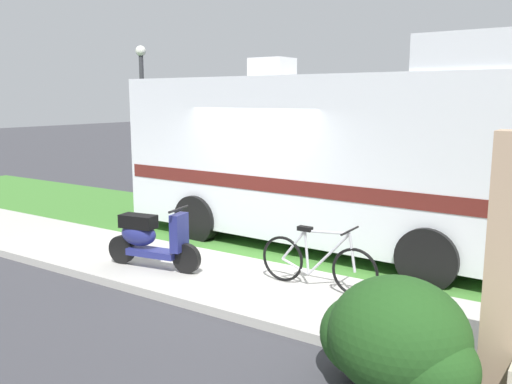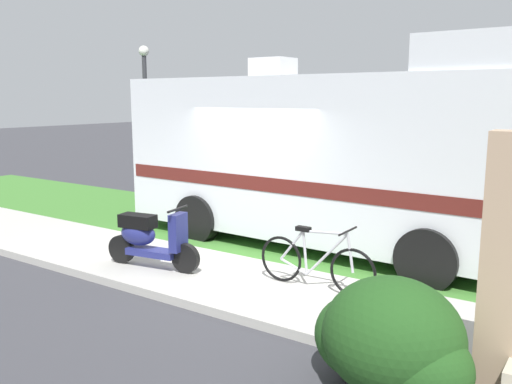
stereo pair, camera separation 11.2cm
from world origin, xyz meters
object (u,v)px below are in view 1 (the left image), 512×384
motorhome_rv (329,155)px  scooter (149,238)px  street_lamp_post (143,105)px  bicycle (317,262)px

motorhome_rv → scooter: motorhome_rv is taller
scooter → street_lamp_post: street_lamp_post is taller
street_lamp_post → motorhome_rv: bearing=-18.0°
motorhome_rv → bicycle: (0.97, -2.29, -1.19)m
street_lamp_post → bicycle: bearing=-30.2°
scooter → bicycle: (2.53, 0.59, -0.09)m
scooter → street_lamp_post: (-5.17, 5.07, 1.89)m
motorhome_rv → scooter: (-1.56, -2.88, -1.10)m
scooter → motorhome_rv: bearing=61.5°
bicycle → street_lamp_post: 9.13m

